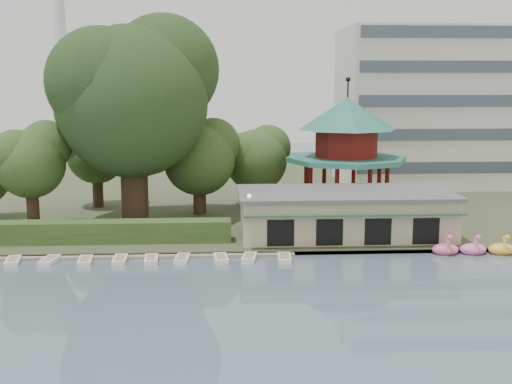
{
  "coord_description": "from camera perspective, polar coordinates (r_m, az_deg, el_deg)",
  "views": [
    {
      "loc": [
        -0.74,
        -32.45,
        13.85
      ],
      "look_at": [
        2.0,
        18.0,
        5.0
      ],
      "focal_mm": 45.0,
      "sensor_mm": 36.0,
      "label": 1
    }
  ],
  "objects": [
    {
      "name": "boathouse",
      "position": [
        56.65,
        7.89,
        -1.85
      ],
      "size": [
        18.6,
        9.39,
        3.9
      ],
      "color": "#C7B692",
      "rests_on": "shore"
    },
    {
      "name": "shore",
      "position": [
        85.55,
        -2.57,
        0.74
      ],
      "size": [
        220.0,
        70.0,
        0.4
      ],
      "primitive_type": "cube",
      "color": "#424930",
      "rests_on": "ground"
    },
    {
      "name": "dock",
      "position": [
        52.73,
        -15.4,
        -5.52
      ],
      "size": [
        34.0,
        1.6,
        0.24
      ],
      "primitive_type": "cube",
      "color": "gray",
      "rests_on": "ground"
    },
    {
      "name": "ground_plane",
      "position": [
        35.29,
        -1.7,
        -13.18
      ],
      "size": [
        220.0,
        220.0,
        0.0
      ],
      "primitive_type": "plane",
      "color": "slate",
      "rests_on": "ground"
    },
    {
      "name": "lamp_post",
      "position": [
        52.56,
        -0.6,
        -1.6
      ],
      "size": [
        0.36,
        0.36,
        4.28
      ],
      "color": "black",
      "rests_on": "shore"
    },
    {
      "name": "broadcast_tower",
      "position": [
        178.46,
        -17.14,
        15.99
      ],
      "size": [
        8.0,
        8.0,
        96.0
      ],
      "color": "silver",
      "rests_on": "ground"
    },
    {
      "name": "big_tree",
      "position": [
        61.23,
        -10.81,
        8.8
      ],
      "size": [
        15.56,
        14.5,
        19.71
      ],
      "color": "#3A281C",
      "rests_on": "shore"
    },
    {
      "name": "moored_rowboats",
      "position": [
        51.25,
        -15.11,
        -5.89
      ],
      "size": [
        32.44,
        2.67,
        0.36
      ],
      "color": "white",
      "rests_on": "ground"
    },
    {
      "name": "small_trees",
      "position": [
        65.51,
        -12.92,
        2.8
      ],
      "size": [
        40.03,
        16.66,
        9.88
      ],
      "color": "#3A281C",
      "rests_on": "shore"
    },
    {
      "name": "embankment",
      "position": [
        51.61,
        -2.19,
        -5.47
      ],
      "size": [
        220.0,
        0.6,
        0.3
      ],
      "primitive_type": "cube",
      "color": "gray",
      "rests_on": "ground"
    },
    {
      "name": "hedge",
      "position": [
        56.26,
        -17.74,
        -3.44
      ],
      "size": [
        30.0,
        2.0,
        1.8
      ],
      "primitive_type": "cube",
      "color": "#395425",
      "rests_on": "shore"
    },
    {
      "name": "pavilion",
      "position": [
        66.01,
        8.06,
        4.3
      ],
      "size": [
        12.4,
        12.4,
        13.5
      ],
      "color": "#C7B692",
      "rests_on": "shore"
    },
    {
      "name": "office_building",
      "position": [
        88.13,
        19.31,
        6.7
      ],
      "size": [
        38.0,
        18.0,
        20.0
      ],
      "color": "silver",
      "rests_on": "shore"
    }
  ]
}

